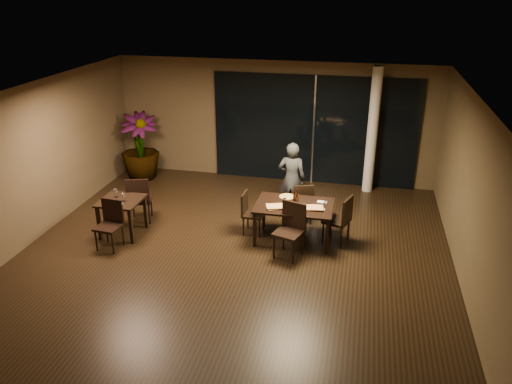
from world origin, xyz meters
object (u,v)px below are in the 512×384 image
object	(u,v)px
chair_side_far	(139,197)
main_table	(294,208)
bottle_a	(294,197)
chair_main_far	(303,201)
chair_side_near	(110,221)
chair_main_right	(341,218)
side_table	(121,206)
potted_plant	(140,147)
diner	(292,179)
bottle_c	(297,196)
bottle_b	(297,197)
chair_main_near	(291,227)
chair_main_left	(250,211)

from	to	relation	value
chair_side_far	main_table	bearing A→B (deg)	162.12
bottle_a	chair_main_far	bearing A→B (deg)	82.43
bottle_a	chair_side_far	bearing A→B (deg)	-179.43
chair_main_far	chair_side_near	bearing A→B (deg)	8.89
chair_main_right	side_table	bearing A→B (deg)	-63.79
chair_side_near	potted_plant	distance (m)	3.63
diner	bottle_c	size ratio (longest dim) A/B	5.63
chair_side_near	potted_plant	world-z (taller)	potted_plant
bottle_b	bottle_c	size ratio (longest dim) A/B	1.05
chair_main_far	chair_main_near	world-z (taller)	chair_main_near
side_table	bottle_c	size ratio (longest dim) A/B	2.77
chair_main_far	bottle_c	size ratio (longest dim) A/B	3.12
chair_main_left	chair_main_right	bearing A→B (deg)	-89.31
chair_side_far	potted_plant	bearing A→B (deg)	-83.33
main_table	side_table	size ratio (longest dim) A/B	1.88
bottle_a	chair_side_near	bearing A→B (deg)	-161.65
main_table	bottle_b	world-z (taller)	bottle_b
chair_side_near	bottle_a	xyz separation A→B (m)	(3.36, 1.11, 0.35)
main_table	potted_plant	world-z (taller)	potted_plant
potted_plant	side_table	bearing A→B (deg)	-72.56
main_table	bottle_a	distance (m)	0.23
chair_main_near	diner	size ratio (longest dim) A/B	0.63
diner	bottle_b	bearing A→B (deg)	104.48
chair_side_near	diner	size ratio (longest dim) A/B	0.58
side_table	bottle_b	bearing A→B (deg)	8.70
side_table	bottle_c	distance (m)	3.49
chair_main_far	diner	size ratio (longest dim) A/B	0.55
bottle_c	bottle_a	bearing A→B (deg)	-151.26
chair_main_left	potted_plant	distance (m)	4.17
chair_side_far	bottle_a	bearing A→B (deg)	163.60
side_table	bottle_a	world-z (taller)	bottle_a
chair_main_left	bottle_a	distance (m)	0.98
main_table	chair_main_right	world-z (taller)	chair_main_right
diner	chair_main_far	bearing A→B (deg)	126.56
chair_main_near	potted_plant	size ratio (longest dim) A/B	0.60
side_table	bottle_b	xyz separation A→B (m)	(3.44, 0.53, 0.28)
chair_side_near	main_table	bearing A→B (deg)	22.23
main_table	chair_side_near	bearing A→B (deg)	-163.04
chair_main_near	bottle_c	distance (m)	0.78
bottle_c	diner	bearing A→B (deg)	103.67
chair_main_right	chair_side_near	bearing A→B (deg)	-56.91
chair_main_left	bottle_c	xyz separation A→B (m)	(0.94, 0.01, 0.41)
bottle_b	bottle_a	bearing A→B (deg)	134.88
chair_main_near	chair_main_right	bearing A→B (deg)	53.83
diner	bottle_a	bearing A→B (deg)	102.28
main_table	side_table	world-z (taller)	same
side_table	potted_plant	distance (m)	3.11
diner	bottle_a	distance (m)	1.11
side_table	chair_side_far	distance (m)	0.57
potted_plant	bottle_c	distance (m)	4.95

